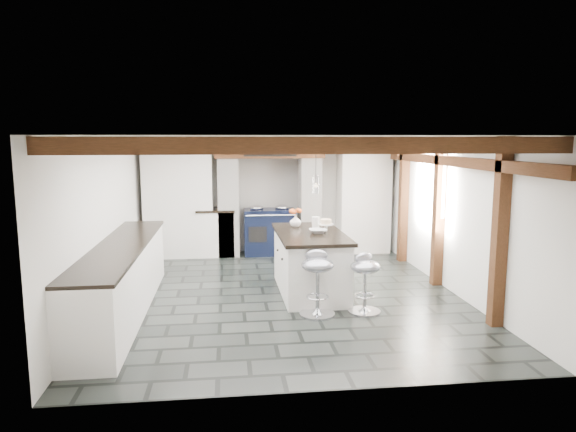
{
  "coord_description": "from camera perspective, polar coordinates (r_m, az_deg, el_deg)",
  "views": [
    {
      "loc": [
        -0.82,
        -7.3,
        2.27
      ],
      "look_at": [
        0.1,
        0.4,
        1.1
      ],
      "focal_mm": 32.0,
      "sensor_mm": 36.0,
      "label": 1
    }
  ],
  "objects": [
    {
      "name": "ground",
      "position": [
        7.68,
        -0.39,
        -8.6
      ],
      "size": [
        6.0,
        6.0,
        0.0
      ],
      "primitive_type": "plane",
      "color": "black",
      "rests_on": "ground"
    },
    {
      "name": "bar_stool_near",
      "position": [
        6.82,
        8.51,
        -6.63
      ],
      "size": [
        0.5,
        0.5,
        0.79
      ],
      "rotation": [
        0.0,
        0.0,
        0.37
      ],
      "color": "silver",
      "rests_on": "ground"
    },
    {
      "name": "range_cooker",
      "position": [
        10.17,
        -2.08,
        -1.64
      ],
      "size": [
        1.0,
        0.63,
        0.99
      ],
      "color": "black",
      "rests_on": "ground"
    },
    {
      "name": "bar_stool_far",
      "position": [
        6.64,
        3.31,
        -6.59
      ],
      "size": [
        0.49,
        0.49,
        0.86
      ],
      "rotation": [
        0.0,
        0.0,
        -0.19
      ],
      "color": "silver",
      "rests_on": "ground"
    },
    {
      "name": "room_shell",
      "position": [
        8.8,
        -5.38,
        0.68
      ],
      "size": [
        6.0,
        6.03,
        6.0
      ],
      "color": "silver",
      "rests_on": "ground"
    },
    {
      "name": "kitchen_island",
      "position": [
        7.65,
        2.44,
        -5.07
      ],
      "size": [
        0.98,
        1.85,
        1.21
      ],
      "rotation": [
        0.0,
        0.0,
        0.01
      ],
      "color": "white",
      "rests_on": "ground"
    }
  ]
}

